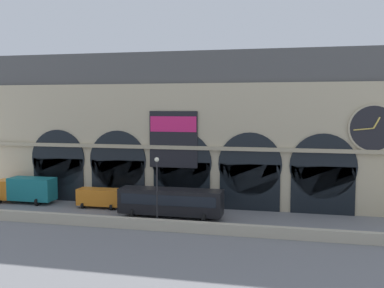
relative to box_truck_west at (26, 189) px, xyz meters
The scene contains 7 objects.
ground_plane 19.24m from the box_truck_west, ahead, with size 200.00×200.00×0.00m, color slate.
quay_parapet_wall 20.55m from the box_truck_west, 22.24° to the right, with size 90.00×0.70×1.03m, color #B2A891.
station_building 20.79m from the box_truck_west, 13.39° to the left, with size 49.18×4.70×18.14m.
box_truck_west is the anchor object (origin of this frame).
van_midwest 9.94m from the box_truck_west, ahead, with size 5.20×2.48×2.20m.
bus_center 19.46m from the box_truck_west, ahead, with size 11.00×3.25×3.10m.
street_lamp_quayside 20.35m from the box_truck_west, 20.20° to the right, with size 0.44×0.44×6.90m.
Camera 1 is at (12.88, -45.11, 11.94)m, focal length 41.89 mm.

